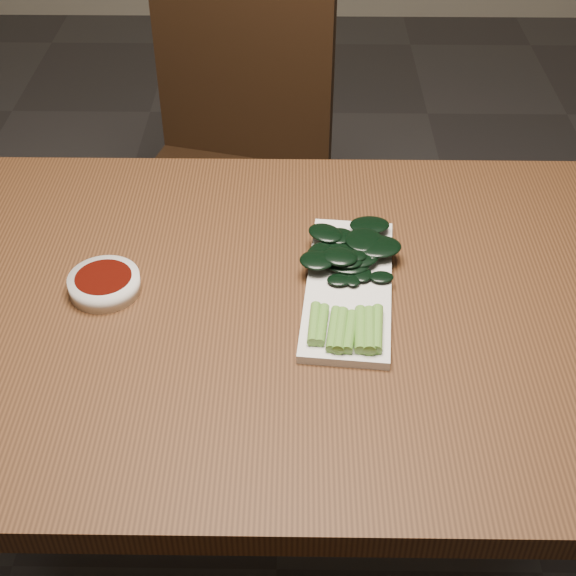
# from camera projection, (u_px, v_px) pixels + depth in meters

# --- Properties ---
(ground) EXTENTS (6.00, 6.00, 0.00)m
(ground) POSITION_uv_depth(u_px,v_px,m) (277.00, 569.00, 1.68)
(ground) COLOR #312E2E
(ground) RESTS_ON ground
(table) EXTENTS (1.40, 0.80, 0.75)m
(table) POSITION_uv_depth(u_px,v_px,m) (273.00, 334.00, 1.24)
(table) COLOR #472814
(table) RESTS_ON ground
(chair_far) EXTENTS (0.54, 0.54, 0.89)m
(chair_far) POSITION_uv_depth(u_px,v_px,m) (230.00, 166.00, 1.97)
(chair_far) COLOR black
(chair_far) RESTS_ON ground
(sauce_bowl) EXTENTS (0.11, 0.11, 0.03)m
(sauce_bowl) POSITION_uv_depth(u_px,v_px,m) (104.00, 284.00, 1.20)
(sauce_bowl) COLOR silver
(sauce_bowl) RESTS_ON table
(serving_plate) EXTENTS (0.16, 0.33, 0.01)m
(serving_plate) POSITION_uv_depth(u_px,v_px,m) (349.00, 287.00, 1.20)
(serving_plate) COLOR silver
(serving_plate) RESTS_ON table
(gai_lan) EXTENTS (0.17, 0.31, 0.03)m
(gai_lan) POSITION_uv_depth(u_px,v_px,m) (349.00, 266.00, 1.21)
(gai_lan) COLOR #5E9533
(gai_lan) RESTS_ON serving_plate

